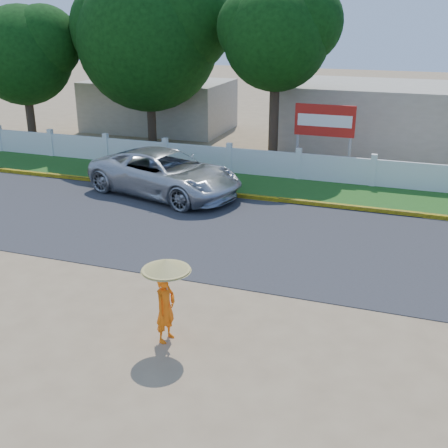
# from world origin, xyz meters

# --- Properties ---
(ground) EXTENTS (120.00, 120.00, 0.00)m
(ground) POSITION_xyz_m (0.00, 0.00, 0.00)
(ground) COLOR #9E8460
(ground) RESTS_ON ground
(road) EXTENTS (60.00, 7.00, 0.02)m
(road) POSITION_xyz_m (0.00, 4.50, 0.01)
(road) COLOR #38383A
(road) RESTS_ON ground
(grass_verge) EXTENTS (60.00, 3.50, 0.03)m
(grass_verge) POSITION_xyz_m (0.00, 9.75, 0.01)
(grass_verge) COLOR #2D601E
(grass_verge) RESTS_ON ground
(curb) EXTENTS (40.00, 0.18, 0.16)m
(curb) POSITION_xyz_m (0.00, 8.05, 0.08)
(curb) COLOR yellow
(curb) RESTS_ON ground
(fence) EXTENTS (40.00, 0.10, 1.10)m
(fence) POSITION_xyz_m (0.00, 11.20, 0.55)
(fence) COLOR silver
(fence) RESTS_ON ground
(building_near) EXTENTS (10.00, 6.00, 3.20)m
(building_near) POSITION_xyz_m (3.00, 18.00, 1.60)
(building_near) COLOR #B7AD99
(building_near) RESTS_ON ground
(building_far) EXTENTS (8.00, 5.00, 2.80)m
(building_far) POSITION_xyz_m (-10.00, 19.00, 1.40)
(building_far) COLOR #B7AD99
(building_far) RESTS_ON ground
(vehicle) EXTENTS (6.53, 4.26, 1.67)m
(vehicle) POSITION_xyz_m (-4.27, 7.50, 0.84)
(vehicle) COLOR #B1B5B9
(vehicle) RESTS_ON ground
(monk_with_parasol) EXTENTS (1.03, 1.03, 1.87)m
(monk_with_parasol) POSITION_xyz_m (0.04, -1.69, 1.22)
(monk_with_parasol) COLOR orange
(monk_with_parasol) RESTS_ON ground
(billboard) EXTENTS (2.50, 0.13, 2.95)m
(billboard) POSITION_xyz_m (0.80, 12.30, 2.14)
(billboard) COLOR gray
(billboard) RESTS_ON ground
(tree_row) EXTENTS (36.61, 7.58, 8.77)m
(tree_row) POSITION_xyz_m (0.46, 14.31, 5.22)
(tree_row) COLOR #473828
(tree_row) RESTS_ON ground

